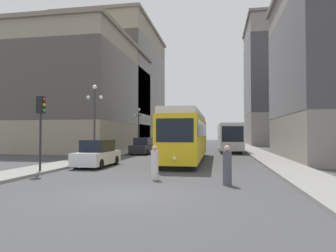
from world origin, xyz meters
name	(u,v)px	position (x,y,z in m)	size (l,w,h in m)	color
ground_plane	(130,194)	(0.00, 0.00, 0.00)	(200.00, 200.00, 0.00)	#424244
sidewalk_left	(156,146)	(-7.57, 40.00, 0.07)	(2.56, 120.00, 0.15)	gray
sidewalk_right	(246,147)	(7.57, 40.00, 0.07)	(2.56, 120.00, 0.15)	gray
streetcar	(187,135)	(0.64, 13.84, 2.10)	(2.75, 14.88, 3.89)	black
transit_bus	(229,136)	(4.47, 27.80, 1.95)	(2.95, 11.67, 3.45)	black
parked_car_left_near	(97,154)	(-4.98, 8.66, 0.84)	(1.91, 4.54, 1.82)	black
parked_car_left_mid	(144,146)	(-4.98, 21.28, 0.84)	(2.05, 5.03, 1.82)	black
pedestrian_crossing_near	(227,167)	(3.60, 2.60, 0.81)	(0.39, 0.39, 1.73)	#4C4C56
pedestrian_crossing_far	(155,164)	(0.15, 3.56, 0.78)	(0.37, 0.37, 1.67)	beige
traffic_light_near_left	(41,113)	(-6.67, 4.66, 3.38)	(0.47, 0.36, 4.20)	#232328
lamp_post_left_near	(95,111)	(-6.88, 12.45, 4.13)	(1.41, 0.36, 6.13)	#333338
lamp_post_left_far	(139,122)	(-6.88, 26.10, 3.69)	(1.41, 0.36, 5.37)	#333338
building_left_corner	(117,86)	(-16.18, 43.77, 11.39)	(15.28, 22.65, 22.15)	gray
building_left_midblock	(88,95)	(-15.40, 29.49, 7.88)	(13.70, 23.13, 15.37)	gray
building_right_midblock	(281,82)	(15.56, 51.78, 12.72)	(14.03, 16.26, 24.70)	gray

